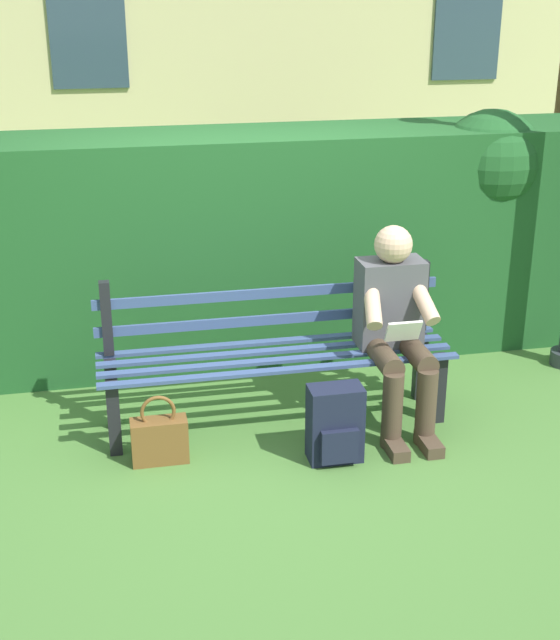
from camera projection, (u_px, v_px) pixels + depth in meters
The scene contains 6 objects.
ground at pixel (277, 423), 5.26m from camera, with size 60.00×60.00×0.00m, color #477533.
park_bench at pixel (274, 352), 5.16m from camera, with size 2.06×0.48×0.89m.
person_seated at pixel (395, 323), 5.07m from camera, with size 0.44×0.73×1.18m.
hedge_backdrop at pixel (254, 240), 6.00m from camera, with size 5.57×0.86×1.67m.
backpack at pixel (335, 424), 4.80m from camera, with size 0.30×0.24×0.44m.
handbag at pixel (160, 439), 4.80m from camera, with size 0.31×0.13×0.40m.
Camera 1 is at (0.93, 4.58, 2.49)m, focal length 49.40 mm.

